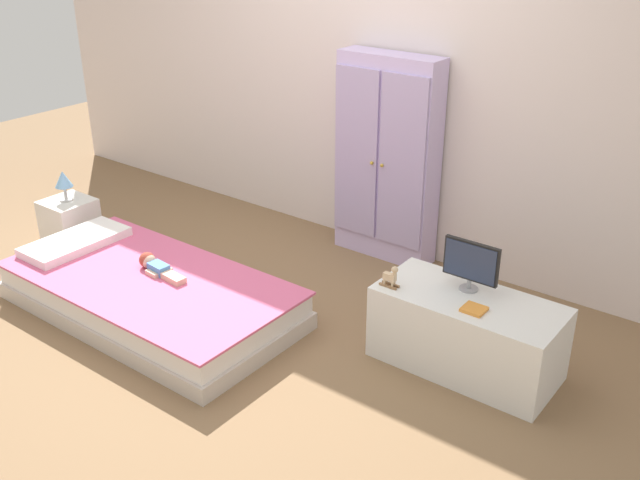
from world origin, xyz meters
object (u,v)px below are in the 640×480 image
object	(u,v)px
tv_monitor	(471,263)
rocking_horse_toy	(391,277)
nightstand	(70,224)
bed	(151,295)
doll	(154,265)
tv_stand	(467,333)
book_orange	(474,309)
table_lamp	(63,180)
wardrobe	(387,159)

from	to	relation	value
tv_monitor	rocking_horse_toy	xyz separation A→B (m)	(-0.34, -0.22, -0.10)
nightstand	tv_monitor	xyz separation A→B (m)	(2.89, 0.44, 0.40)
bed	doll	xyz separation A→B (m)	(-0.03, 0.08, 0.16)
nightstand	doll	bearing A→B (deg)	-9.68
doll	tv_stand	distance (m)	1.89
book_orange	rocking_horse_toy	bearing A→B (deg)	-174.84
bed	book_orange	xyz separation A→B (m)	(1.84, 0.53, 0.31)
doll	nightstand	bearing A→B (deg)	170.32
doll	rocking_horse_toy	size ratio (longest dim) A/B	3.12
bed	table_lamp	world-z (taller)	table_lamp
table_lamp	wardrobe	bearing A→B (deg)	34.47
book_orange	doll	bearing A→B (deg)	-166.39
bed	book_orange	size ratio (longest dim) A/B	16.03
bed	wardrobe	distance (m)	1.78
tv_stand	tv_monitor	size ratio (longest dim) A/B	3.17
doll	rocking_horse_toy	bearing A→B (deg)	16.27
wardrobe	tv_stand	distance (m)	1.50
wardrobe	tv_monitor	size ratio (longest dim) A/B	4.60
tv_stand	tv_monitor	world-z (taller)	tv_monitor
table_lamp	book_orange	bearing A→B (deg)	4.95
rocking_horse_toy	book_orange	distance (m)	0.47
doll	bed	bearing A→B (deg)	-66.35
tv_monitor	table_lamp	bearing A→B (deg)	-171.35
tv_monitor	book_orange	bearing A→B (deg)	-55.82
nightstand	rocking_horse_toy	world-z (taller)	rocking_horse_toy
doll	nightstand	xyz separation A→B (m)	(-1.13, 0.19, -0.10)
nightstand	tv_monitor	bearing A→B (deg)	8.65
rocking_horse_toy	tv_stand	bearing A→B (deg)	20.22
doll	table_lamp	bearing A→B (deg)	170.32
doll	book_orange	distance (m)	1.94
bed	doll	size ratio (longest dim) A/B	4.64
wardrobe	rocking_horse_toy	world-z (taller)	wardrobe
nightstand	table_lamp	distance (m)	0.33
doll	nightstand	world-z (taller)	nightstand
doll	wardrobe	distance (m)	1.68
nightstand	rocking_horse_toy	distance (m)	2.58
tv_stand	rocking_horse_toy	world-z (taller)	rocking_horse_toy
tv_stand	rocking_horse_toy	distance (m)	0.50
tv_monitor	bed	bearing A→B (deg)	-157.59
doll	table_lamp	world-z (taller)	table_lamp
nightstand	tv_stand	xyz separation A→B (m)	(2.94, 0.36, 0.03)
tv_stand	rocking_horse_toy	bearing A→B (deg)	-159.78
tv_stand	book_orange	world-z (taller)	book_orange
table_lamp	wardrobe	distance (m)	2.24
table_lamp	rocking_horse_toy	bearing A→B (deg)	4.91
tv_monitor	book_orange	size ratio (longest dim) A/B	2.68
table_lamp	book_orange	size ratio (longest dim) A/B	1.92
nightstand	wardrobe	distance (m)	2.30
bed	nightstand	bearing A→B (deg)	166.98
nightstand	book_orange	size ratio (longest dim) A/B	3.14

